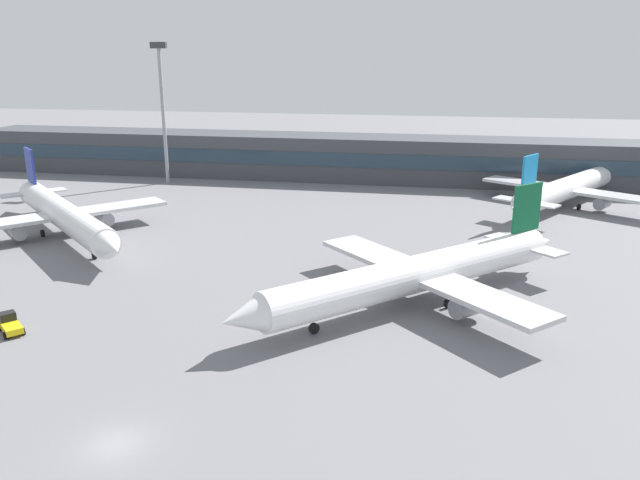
% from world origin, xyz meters
% --- Properties ---
extents(ground_plane, '(400.00, 400.00, 0.00)m').
position_xyz_m(ground_plane, '(0.00, 40.00, 0.00)').
color(ground_plane, slate).
extents(terminal_building, '(159.52, 12.13, 9.00)m').
position_xyz_m(terminal_building, '(0.00, 95.34, 4.50)').
color(terminal_building, '#3F4247').
rests_on(terminal_building, ground_plane).
extents(airplane_near, '(33.84, 33.80, 10.93)m').
position_xyz_m(airplane_near, '(18.61, 28.46, 3.33)').
color(airplane_near, white).
rests_on(airplane_near, ground_plane).
extents(airplane_mid, '(34.62, 32.18, 10.81)m').
position_xyz_m(airplane_mid, '(-31.63, 44.35, 3.30)').
color(airplane_mid, white).
rests_on(airplane_mid, ground_plane).
extents(airplane_far, '(27.76, 37.96, 10.67)m').
position_xyz_m(airplane_far, '(43.03, 78.84, 3.25)').
color(airplane_far, white).
rests_on(airplane_far, ground_plane).
extents(baggage_tug_yellow, '(3.70, 3.49, 1.75)m').
position_xyz_m(baggage_tug_yellow, '(-18.59, 14.47, 0.80)').
color(baggage_tug_yellow, yellow).
rests_on(baggage_tug_yellow, ground_plane).
extents(floodlight_tower_west, '(3.20, 0.80, 27.50)m').
position_xyz_m(floodlight_tower_west, '(-33.83, 84.17, 15.80)').
color(floodlight_tower_west, gray).
rests_on(floodlight_tower_west, ground_plane).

